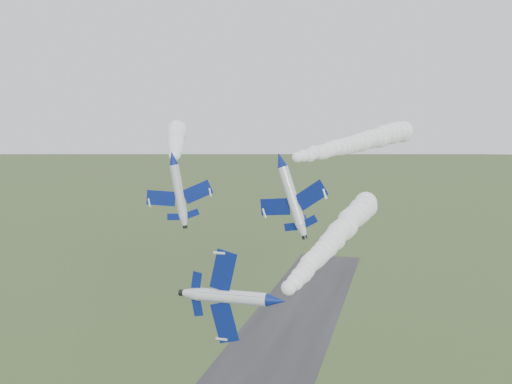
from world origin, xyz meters
TOP-DOWN VIEW (x-y plane):
  - jet_lead at (16.00, -10.02)m, footprint 3.87×12.74m
  - smoke_trail_jet_lead at (18.89, 21.32)m, footprint 8.26×56.33m
  - jet_pair_left at (-8.07, 18.48)m, footprint 10.86×12.69m
  - smoke_trail_jet_pair_left at (-20.86, 50.42)m, footprint 25.76×59.75m
  - jet_pair_right at (9.87, 19.08)m, footprint 11.46×14.18m
  - smoke_trail_jet_pair_right at (19.90, 54.33)m, footprint 21.70×64.89m

SIDE VIEW (x-z plane):
  - jet_lead at x=16.00m, z-range 29.64..40.15m
  - smoke_trail_jet_lead at x=18.89m, z-range 34.05..38.59m
  - jet_pair_right at x=9.87m, z-range 45.96..50.72m
  - jet_pair_left at x=-8.07m, z-range 46.63..50.14m
  - smoke_trail_jet_pair_right at x=19.90m, z-range 47.67..52.82m
  - smoke_trail_jet_pair_left at x=-20.86m, z-range 48.17..52.91m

